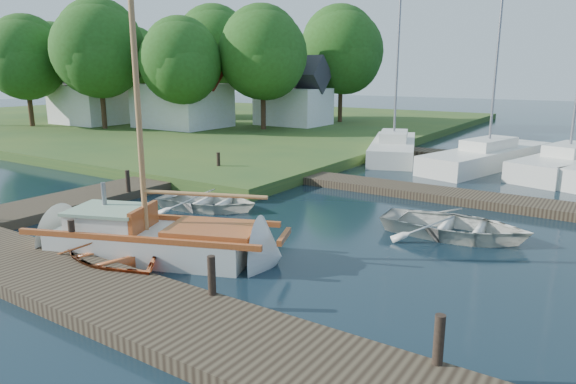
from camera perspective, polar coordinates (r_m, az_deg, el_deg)
The scene contains 28 objects.
ground at distance 15.14m, azimuth 0.00°, elevation -4.42°, with size 160.00×160.00×0.00m, color black.
near_dock at distance 10.92m, azimuth -17.97°, elevation -11.48°, with size 18.00×2.20×0.30m, color black.
left_dock at distance 21.70m, azimuth -14.89°, elevation 0.99°, with size 2.20×18.00×0.30m, color black.
far_dock at distance 19.97m, azimuth 15.24°, elevation -0.08°, with size 14.00×1.60×0.30m, color black.
shore at distance 49.69m, azimuth -13.23°, elevation 7.92°, with size 50.00×40.00×0.50m, color #2A4B20.
mooring_post_1 at distance 13.58m, azimuth -22.85°, elevation -4.51°, with size 0.16×0.16×0.80m, color black.
mooring_post_2 at distance 10.31m, azimuth -8.48°, elevation -9.14°, with size 0.16×0.16×0.80m, color black.
mooring_post_3 at distance 8.28m, azimuth 16.42°, elevation -15.46°, with size 0.16×0.16×0.80m, color black.
mooring_post_4 at distance 19.58m, azimuth -17.37°, elevation 1.17°, with size 0.16×0.16×0.80m, color black.
mooring_post_5 at distance 22.99m, azimuth -7.74°, elevation 3.39°, with size 0.16×0.16×0.80m, color black.
sailboat at distance 13.50m, azimuth -14.01°, elevation -5.52°, with size 7.37×4.43×9.83m.
dinghy at distance 13.24m, azimuth -19.07°, elevation -5.97°, with size 2.80×3.92×0.81m, color #94461C.
tender_a at distance 17.70m, azimuth -8.93°, elevation -0.73°, with size 2.52×3.54×0.73m, color silver.
tender_c at distance 15.32m, azimuth 18.05°, elevation -3.22°, with size 2.92×4.10×0.85m, color silver.
marina_boat_0 at distance 28.83m, azimuth 11.63°, elevation 4.96°, with size 4.84×8.59×10.02m.
marina_boat_1 at distance 27.09m, azimuth 21.34°, elevation 3.79°, with size 4.54×9.52×10.38m.
marina_boat_2 at distance 26.62m, azimuth 28.70°, elevation 2.95°, with size 4.28×8.24×11.61m.
house_a at distance 39.61m, azimuth -11.69°, elevation 10.65°, with size 6.30×5.00×6.29m.
house_b at distance 44.42m, azimuth -20.99°, elevation 10.07°, with size 5.77×4.50×5.79m.
house_c at distance 40.54m, azimuth 0.61°, elevation 10.44°, with size 5.25×4.00×5.28m.
tree_0 at distance 43.91m, azimuth -27.14°, elevation 13.09°, with size 6.12×6.07×8.28m.
tree_1 at distance 40.03m, azimuth -20.24°, elevation 14.64°, with size 6.70×6.70×9.20m.
tree_2 at distance 36.79m, azimuth -11.78°, elevation 14.03°, with size 5.83×5.75×7.82m.
tree_3 at distance 37.25m, azimuth -2.78°, elevation 15.14°, with size 6.41×6.38×8.74m.
tree_4 at distance 45.40m, azimuth -8.17°, elevation 15.40°, with size 7.01×7.01×9.66m.
tree_5 at distance 49.69m, azimuth -16.86°, elevation 13.69°, with size 6.00×5.94×8.10m.
tree_6 at distance 52.16m, azimuth -24.70°, elevation 13.27°, with size 6.24×6.20×8.46m.
tree_7 at distance 43.02m, azimuth 5.99°, elevation 15.36°, with size 6.83×6.83×9.38m.
Camera 1 is at (7.94, -12.04, 4.61)m, focal length 32.00 mm.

